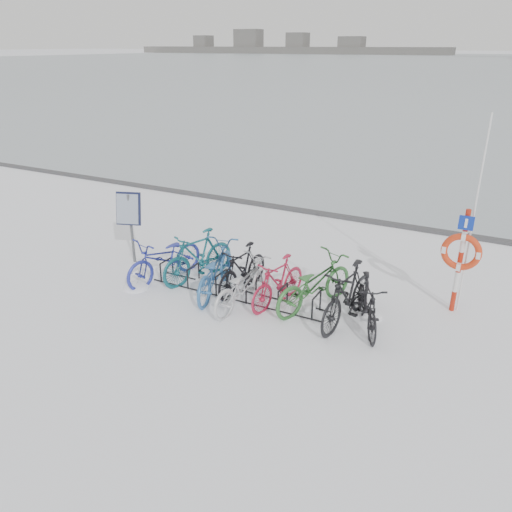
# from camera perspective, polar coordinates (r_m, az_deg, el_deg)

# --- Properties ---
(ground) EXTENTS (900.00, 900.00, 0.00)m
(ground) POSITION_cam_1_polar(r_m,az_deg,el_deg) (10.60, -2.28, -4.51)
(ground) COLOR white
(ground) RESTS_ON ground
(quay_edge) EXTENTS (400.00, 0.25, 0.10)m
(quay_edge) POSITION_cam_1_polar(r_m,az_deg,el_deg) (15.57, 8.56, 4.65)
(quay_edge) COLOR #3F3F42
(quay_edge) RESTS_ON ground
(bike_rack) EXTENTS (4.00, 0.48, 0.46)m
(bike_rack) POSITION_cam_1_polar(r_m,az_deg,el_deg) (10.52, -2.29, -3.64)
(bike_rack) COLOR black
(bike_rack) RESTS_ON ground
(info_board) EXTENTS (0.62, 0.40, 1.75)m
(info_board) POSITION_cam_1_polar(r_m,az_deg,el_deg) (12.09, -14.32, 4.80)
(info_board) COLOR #595B5E
(info_board) RESTS_ON ground
(lifebuoy_station) EXTENTS (0.74, 0.22, 3.83)m
(lifebuoy_station) POSITION_cam_1_polar(r_m,az_deg,el_deg) (10.19, 22.44, 0.45)
(lifebuoy_station) COLOR #B0210E
(lifebuoy_station) RESTS_ON ground
(shoreline) EXTENTS (180.00, 12.00, 9.50)m
(shoreline) POSITION_cam_1_polar(r_m,az_deg,el_deg) (296.58, 2.46, 22.65)
(shoreline) COLOR #4E4E4E
(shoreline) RESTS_ON ground
(bike_0) EXTENTS (1.19, 2.17, 1.08)m
(bike_0) POSITION_cam_1_polar(r_m,az_deg,el_deg) (11.28, -10.36, -0.10)
(bike_0) COLOR #273098
(bike_0) RESTS_ON ground
(bike_1) EXTENTS (1.11, 2.01, 1.16)m
(bike_1) POSITION_cam_1_polar(r_m,az_deg,el_deg) (11.17, -6.65, 0.13)
(bike_1) COLOR #145763
(bike_1) RESTS_ON ground
(bike_2) EXTENTS (1.15, 2.18, 1.09)m
(bike_2) POSITION_cam_1_polar(r_m,az_deg,el_deg) (10.55, -4.75, -1.43)
(bike_2) COLOR #2E619C
(bike_2) RESTS_ON ground
(bike_3) EXTENTS (0.67, 1.77, 1.04)m
(bike_3) POSITION_cam_1_polar(r_m,az_deg,el_deg) (10.62, -1.57, -1.32)
(bike_3) COLOR black
(bike_3) RESTS_ON ground
(bike_4) EXTENTS (0.88, 1.98, 1.00)m
(bike_4) POSITION_cam_1_polar(r_m,az_deg,el_deg) (9.99, -1.51, -3.08)
(bike_4) COLOR #B8BBC0
(bike_4) RESTS_ON ground
(bike_5) EXTENTS (0.82, 1.76, 1.02)m
(bike_5) POSITION_cam_1_polar(r_m,az_deg,el_deg) (10.08, 2.56, -2.80)
(bike_5) COLOR #AC1B39
(bike_5) RESTS_ON ground
(bike_6) EXTENTS (1.45, 2.23, 1.10)m
(bike_6) POSITION_cam_1_polar(r_m,az_deg,el_deg) (9.99, 6.69, -2.92)
(bike_6) COLOR #306D31
(bike_6) RESTS_ON ground
(bike_7) EXTENTS (0.86, 2.04, 1.19)m
(bike_7) POSITION_cam_1_polar(r_m,az_deg,el_deg) (9.53, 10.41, -4.24)
(bike_7) COLOR black
(bike_7) RESTS_ON ground
(bike_8) EXTENTS (1.20, 1.76, 1.03)m
(bike_8) POSITION_cam_1_polar(r_m,az_deg,el_deg) (9.44, 12.62, -5.23)
(bike_8) COLOR black
(bike_8) RESTS_ON ground
(snow_drifts) EXTENTS (5.89, 1.65, 0.21)m
(snow_drifts) POSITION_cam_1_polar(r_m,az_deg,el_deg) (10.67, -3.30, -4.32)
(snow_drifts) COLOR white
(snow_drifts) RESTS_ON ground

